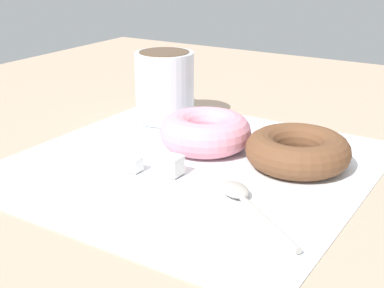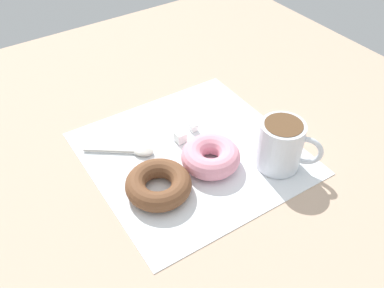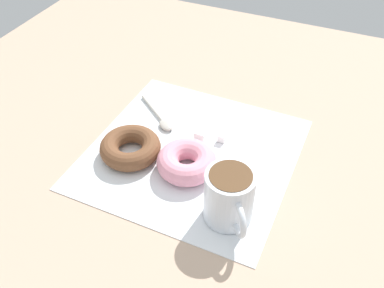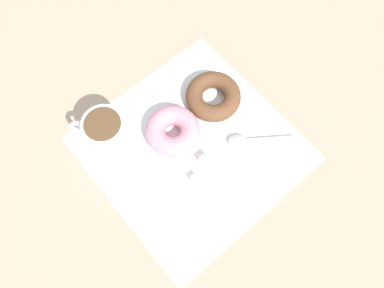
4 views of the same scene
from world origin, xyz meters
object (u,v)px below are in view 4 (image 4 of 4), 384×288
(sugar_cube, at_px, (195,179))
(sugar_cube_extra, at_px, (206,161))
(spoon, at_px, (246,139))
(donut_near_cup, at_px, (173,131))
(donut_far, at_px, (213,96))
(coffee_cup, at_px, (106,133))

(sugar_cube, relative_size, sugar_cube_extra, 0.73)
(spoon, distance_m, sugar_cube, 0.13)
(donut_near_cup, distance_m, sugar_cube, 0.10)
(donut_far, height_order, spoon, donut_far)
(coffee_cup, height_order, sugar_cube_extra, coffee_cup)
(sugar_cube_extra, bearing_deg, donut_far, 131.51)
(donut_near_cup, distance_m, sugar_cube_extra, 0.08)
(coffee_cup, height_order, donut_far, coffee_cup)
(coffee_cup, distance_m, donut_near_cup, 0.12)
(donut_far, height_order, sugar_cube_extra, donut_far)
(spoon, bearing_deg, donut_far, 174.35)
(donut_near_cup, bearing_deg, donut_far, 92.55)
(donut_far, bearing_deg, donut_near_cup, -87.45)
(coffee_cup, distance_m, sugar_cube_extra, 0.19)
(donut_far, xyz_separation_m, sugar_cube, (0.10, -0.14, -0.01))
(donut_far, distance_m, sugar_cube, 0.17)
(spoon, distance_m, sugar_cube_extra, 0.09)
(coffee_cup, xyz_separation_m, donut_far, (0.06, 0.21, -0.03))
(spoon, relative_size, sugar_cube, 7.90)
(coffee_cup, xyz_separation_m, sugar_cube, (0.16, 0.07, -0.04))
(donut_far, relative_size, sugar_cube, 7.74)
(spoon, relative_size, sugar_cube_extra, 5.81)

